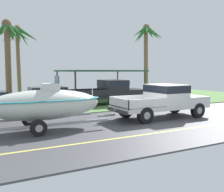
% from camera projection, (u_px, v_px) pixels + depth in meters
% --- Properties ---
extents(ground, '(36.00, 22.00, 0.11)m').
position_uv_depth(ground, '(88.00, 104.00, 20.14)').
color(ground, '#424247').
extents(pickup_truck_towing, '(5.45, 2.13, 1.79)m').
position_uv_depth(pickup_truck_towing, '(165.00, 99.00, 14.12)').
color(pickup_truck_towing, silver).
rests_on(pickup_truck_towing, ground).
extents(boat_on_trailer, '(6.15, 2.21, 2.32)m').
position_uv_depth(boat_on_trailer, '(44.00, 105.00, 11.07)').
color(boat_on_trailer, gray).
rests_on(boat_on_trailer, ground).
extents(parked_pickup_background, '(5.97, 2.03, 1.84)m').
position_uv_depth(parked_pickup_background, '(112.00, 91.00, 19.54)').
color(parked_pickup_background, black).
rests_on(parked_pickup_background, ground).
extents(parked_sedan_far, '(4.45, 1.87, 1.38)m').
position_uv_depth(parked_sedan_far, '(50.00, 97.00, 18.73)').
color(parked_sedan_far, black).
rests_on(parked_sedan_far, ground).
extents(carport_awning, '(7.14, 5.58, 2.59)m').
position_uv_depth(carport_awning, '(100.00, 71.00, 24.20)').
color(carport_awning, '#4C4238').
rests_on(carport_awning, ground).
extents(palm_tree_near_left, '(2.82, 3.04, 6.05)m').
position_uv_depth(palm_tree_near_left, '(8.00, 43.00, 17.95)').
color(palm_tree_near_left, brown).
rests_on(palm_tree_near_left, ground).
extents(palm_tree_near_right, '(3.18, 2.54, 6.47)m').
position_uv_depth(palm_tree_near_right, '(19.00, 42.00, 22.54)').
color(palm_tree_near_right, brown).
rests_on(palm_tree_near_right, ground).
extents(palm_tree_mid, '(3.51, 2.84, 7.03)m').
position_uv_depth(palm_tree_mid, '(147.00, 41.00, 25.14)').
color(palm_tree_mid, brown).
rests_on(palm_tree_mid, ground).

